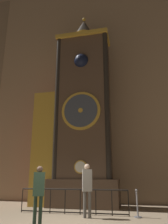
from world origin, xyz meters
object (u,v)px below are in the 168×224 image
object	(u,v)px
clock_tower	(78,117)
stanchion_post	(138,208)
visitor_near	(39,189)
visitor_far	(87,185)

from	to	relation	value
clock_tower	stanchion_post	distance (m)	5.38
visitor_near	stanchion_post	world-z (taller)	visitor_near
clock_tower	stanchion_post	size ratio (longest dim) A/B	10.99
visitor_near	stanchion_post	bearing A→B (deg)	14.15
clock_tower	visitor_near	distance (m)	5.25
visitor_near	stanchion_post	xyz separation A→B (m)	(2.98, 1.91, -0.73)
stanchion_post	visitor_near	bearing A→B (deg)	-147.35
visitor_far	stanchion_post	size ratio (longest dim) A/B	1.93
visitor_far	stanchion_post	distance (m)	1.98
clock_tower	visitor_near	bearing A→B (deg)	-92.69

